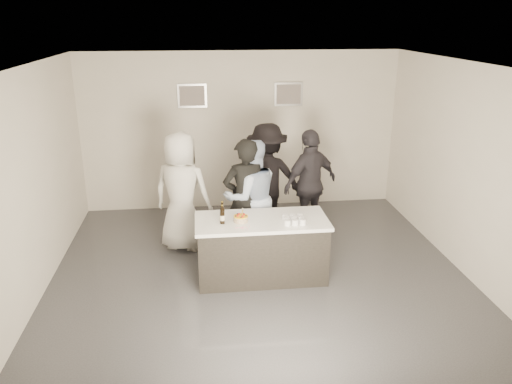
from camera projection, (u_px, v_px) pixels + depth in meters
floor at (260, 278)px, 7.23m from camera, size 6.00×6.00×0.00m
ceiling at (261, 66)px, 6.23m from camera, size 6.00×6.00×0.00m
wall_back at (241, 131)px, 9.54m from camera, size 6.00×0.04×3.00m
wall_front at (307, 298)px, 3.92m from camera, size 6.00×0.04×3.00m
wall_left at (29, 188)px, 6.40m from camera, size 0.04×6.00×3.00m
wall_right at (470, 172)px, 7.05m from camera, size 0.04×6.00×3.00m
picture_left at (192, 96)px, 9.18m from camera, size 0.54×0.04×0.44m
picture_right at (288, 94)px, 9.37m from camera, size 0.54×0.04×0.44m
bar_counter at (261, 248)px, 7.13m from camera, size 1.86×0.86×0.90m
cake at (241, 219)px, 6.90m from camera, size 0.20×0.20×0.07m
beer_bottle_a at (222, 211)px, 6.93m from camera, size 0.07×0.07×0.26m
beer_bottle_b at (222, 215)px, 6.80m from camera, size 0.07×0.07×0.26m
tumbler_cluster at (294, 219)px, 6.88m from camera, size 0.30×0.30×0.08m
candles at (241, 228)px, 6.69m from camera, size 0.24×0.08×0.01m
person_main_black at (245, 199)px, 7.62m from camera, size 0.78×0.61×1.89m
person_main_blue at (251, 197)px, 7.77m from camera, size 1.02×0.87×1.84m
person_guest_left at (182, 192)px, 7.88m from camera, size 1.10×0.91×1.93m
person_guest_right at (310, 184)px, 8.36m from camera, size 1.17×0.93×1.86m
person_guest_back at (267, 179)px, 8.53m from camera, size 1.34×0.91×1.91m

